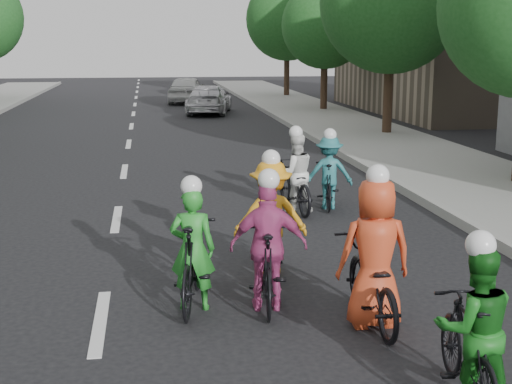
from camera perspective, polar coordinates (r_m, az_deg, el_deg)
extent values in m
plane|color=black|center=(8.62, -12.36, -10.12)|extent=(120.00, 120.00, 0.00)
cube|color=gray|center=(19.69, 13.46, 2.45)|extent=(4.00, 80.00, 0.15)
cube|color=#999993|center=(19.04, 8.01, 2.40)|extent=(0.18, 80.00, 0.18)
cube|color=gray|center=(35.50, 17.42, 12.66)|extent=(10.00, 14.00, 8.00)
cylinder|color=black|center=(25.04, 10.49, 7.22)|extent=(0.32, 0.32, 2.48)
sphere|color=#1A4E1A|center=(25.00, 10.79, 14.74)|extent=(4.80, 4.80, 4.80)
cylinder|color=black|center=(33.66, 5.45, 8.33)|extent=(0.32, 0.32, 2.27)
sphere|color=#1A4E1A|center=(33.60, 5.55, 13.16)|extent=(4.00, 4.00, 4.00)
cylinder|color=black|center=(42.43, 2.47, 9.24)|extent=(0.32, 0.32, 2.48)
sphere|color=#1A4E1A|center=(42.40, 2.51, 13.67)|extent=(4.80, 4.80, 4.80)
imported|color=black|center=(6.78, 16.62, -12.05)|extent=(0.68, 1.69, 0.99)
imported|color=#156218|center=(6.61, 17.12, -10.42)|extent=(0.79, 0.65, 1.48)
sphere|color=silver|center=(6.36, 17.53, -4.05)|extent=(0.26, 0.26, 0.26)
imported|color=black|center=(8.36, 9.20, -7.18)|extent=(0.67, 1.84, 0.96)
imported|color=#C6411F|center=(8.15, 9.50, -4.85)|extent=(0.86, 0.57, 1.73)
sphere|color=silver|center=(7.94, 9.72, 1.29)|extent=(0.26, 0.26, 0.26)
imported|color=black|center=(10.16, 1.08, -4.06)|extent=(0.63, 1.55, 0.80)
imported|color=orange|center=(9.96, 1.19, -2.00)|extent=(1.07, 0.66, 1.60)
sphere|color=silver|center=(9.80, 1.21, 2.66)|extent=(0.26, 0.26, 0.26)
imported|color=black|center=(14.05, 5.74, 0.60)|extent=(0.69, 1.57, 0.91)
imported|color=#256B71|center=(13.91, 5.86, 1.56)|extent=(1.00, 0.68, 1.43)
sphere|color=silver|center=(13.80, 5.93, 4.56)|extent=(0.26, 0.26, 0.26)
imported|color=black|center=(8.79, -5.12, -5.70)|extent=(0.83, 1.86, 1.08)
imported|color=#268C2A|center=(8.63, -5.10, -4.57)|extent=(0.60, 0.45, 1.50)
sphere|color=silver|center=(8.45, -5.20, 0.47)|extent=(0.26, 0.26, 0.26)
imported|color=black|center=(8.74, 0.89, -6.05)|extent=(0.67, 1.70, 0.99)
imported|color=#BA4180|center=(8.56, 1.01, -4.36)|extent=(0.97, 0.50, 1.59)
sphere|color=silver|center=(8.37, 1.03, 1.01)|extent=(0.26, 0.26, 0.26)
imported|color=black|center=(13.72, 3.07, 0.53)|extent=(0.84, 1.93, 0.98)
imported|color=white|center=(13.57, 3.17, 1.53)|extent=(0.79, 0.64, 1.51)
sphere|color=silver|center=(13.46, 3.21, 4.78)|extent=(0.26, 0.26, 0.26)
imported|color=#BBBABF|center=(32.78, -3.78, 7.40)|extent=(2.64, 4.72, 1.29)
imported|color=silver|center=(38.71, -5.54, 8.17)|extent=(2.43, 4.47, 1.44)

